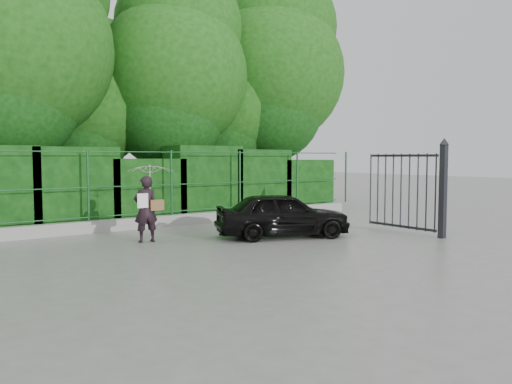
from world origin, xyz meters
TOP-DOWN VIEW (x-y plane):
  - ground at (0.00, 0.00)m, footprint 80.00×80.00m
  - kerb at (0.00, 4.50)m, footprint 14.00×0.25m
  - fence at (0.22, 4.50)m, footprint 14.13×0.06m
  - hedge at (-0.02, 5.50)m, footprint 14.20×1.20m
  - trees at (1.14, 7.74)m, footprint 17.10×6.15m
  - gate at (4.60, -0.72)m, footprint 0.22×2.33m
  - woman at (-1.17, 2.43)m, footprint 1.01×1.03m
  - car at (1.64, 1.14)m, footprint 3.43×2.38m

SIDE VIEW (x-z plane):
  - ground at x=0.00m, z-range 0.00..0.00m
  - kerb at x=0.00m, z-range 0.00..0.30m
  - car at x=1.64m, z-range 0.00..1.08m
  - hedge at x=-0.02m, z-range -0.10..2.16m
  - woman at x=-1.17m, z-range 0.29..2.05m
  - gate at x=4.60m, z-range 0.01..2.37m
  - fence at x=0.22m, z-range 0.30..2.10m
  - trees at x=1.14m, z-range 0.58..8.66m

